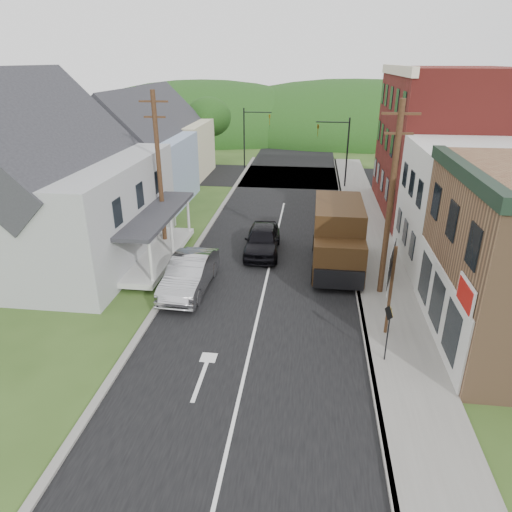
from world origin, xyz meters
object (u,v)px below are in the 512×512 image
(dark_sedan, at_px, (262,240))
(warning_sign, at_px, (388,325))
(delivery_van, at_px, (338,237))
(route_sign_cluster, at_px, (391,278))
(silver_sedan, at_px, (189,274))

(dark_sedan, xyz_separation_m, warning_sign, (5.67, -9.92, 0.80))
(delivery_van, xyz_separation_m, route_sign_cluster, (1.72, -6.49, 0.85))
(delivery_van, bearing_deg, warning_sign, -79.68)
(dark_sedan, bearing_deg, warning_sign, -62.12)
(route_sign_cluster, xyz_separation_m, warning_sign, (-0.25, -1.92, -0.98))
(dark_sedan, bearing_deg, route_sign_cluster, -55.36)
(delivery_van, distance_m, route_sign_cluster, 6.77)
(route_sign_cluster, height_order, warning_sign, route_sign_cluster)
(silver_sedan, relative_size, route_sign_cluster, 1.36)
(warning_sign, bearing_deg, delivery_van, 81.47)
(dark_sedan, distance_m, delivery_van, 4.57)
(dark_sedan, xyz_separation_m, route_sign_cluster, (5.92, -8.01, 1.79))
(silver_sedan, xyz_separation_m, delivery_van, (7.21, 3.57, 0.92))
(silver_sedan, height_order, warning_sign, warning_sign)
(silver_sedan, distance_m, delivery_van, 8.09)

